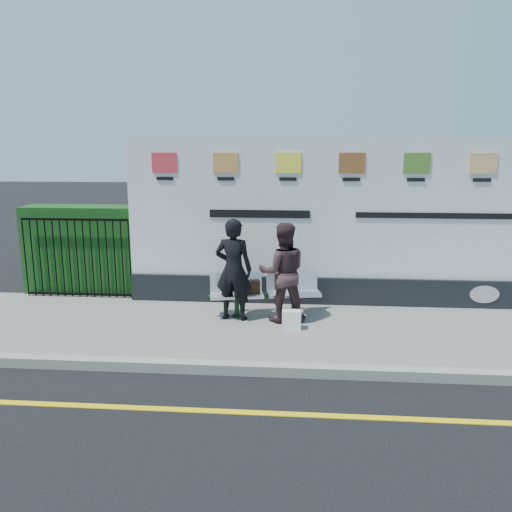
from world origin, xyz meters
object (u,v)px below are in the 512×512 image
at_px(billboard, 349,234).
at_px(woman_right, 283,272).
at_px(woman_left, 234,269).
at_px(bench, 265,304).

height_order(billboard, woman_right, billboard).
xyz_separation_m(billboard, woman_left, (-1.96, -1.03, -0.45)).
bearing_deg(billboard, woman_right, -137.53).
bearing_deg(woman_right, woman_left, -10.01).
bearing_deg(woman_left, billboard, -143.57).
relative_size(billboard, woman_right, 4.89).
xyz_separation_m(woman_left, woman_right, (0.81, -0.02, -0.03)).
relative_size(billboard, bench, 4.30).
height_order(bench, woman_left, woman_left).
bearing_deg(billboard, bench, -150.33).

